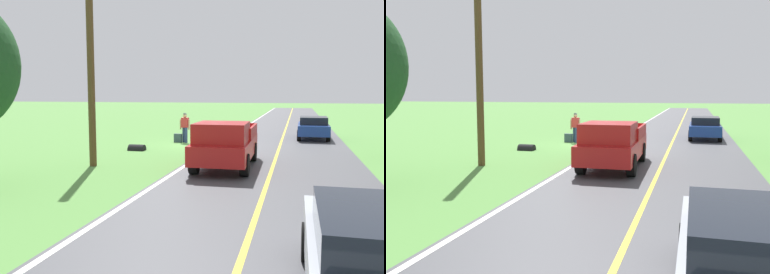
{
  "view_description": "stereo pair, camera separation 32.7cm",
  "coord_description": "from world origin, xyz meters",
  "views": [
    {
      "loc": [
        -5.23,
        22.48,
        2.88
      ],
      "look_at": [
        -1.94,
        9.62,
        1.46
      ],
      "focal_mm": 38.48,
      "sensor_mm": 36.0,
      "label": 1
    },
    {
      "loc": [
        -5.55,
        22.4,
        2.88
      ],
      "look_at": [
        -1.94,
        9.62,
        1.46
      ],
      "focal_mm": 38.48,
      "sensor_mm": 36.0,
      "label": 2
    }
  ],
  "objects": [
    {
      "name": "ground_plane",
      "position": [
        0.0,
        0.0,
        0.0
      ],
      "size": [
        200.0,
        200.0,
        0.0
      ],
      "primitive_type": "plane",
      "color": "#568E42"
    },
    {
      "name": "road_surface",
      "position": [
        -4.35,
        0.0,
        0.0
      ],
      "size": [
        7.14,
        120.0,
        0.0
      ],
      "primitive_type": "cube",
      "color": "#47474C",
      "rests_on": "ground"
    },
    {
      "name": "lane_edge_line",
      "position": [
        -0.96,
        0.0,
        0.01
      ],
      "size": [
        0.16,
        117.6,
        0.0
      ],
      "primitive_type": "cube",
      "color": "silver",
      "rests_on": "ground"
    },
    {
      "name": "lane_centre_line",
      "position": [
        -4.35,
        0.0,
        0.01
      ],
      "size": [
        0.14,
        117.6,
        0.0
      ],
      "primitive_type": "cube",
      "color": "gold",
      "rests_on": "ground"
    },
    {
      "name": "hitchhiker_walking",
      "position": [
        1.12,
        -0.66,
        0.98
      ],
      "size": [
        0.62,
        0.53,
        1.75
      ],
      "color": "navy",
      "rests_on": "ground"
    },
    {
      "name": "suitcase_carried",
      "position": [
        1.54,
        -0.61,
        0.25
      ],
      "size": [
        0.48,
        0.24,
        0.51
      ],
      "primitive_type": "cube",
      "rotation": [
        0.0,
        0.0,
        1.48
      ],
      "color": "#384C56",
      "rests_on": "ground"
    },
    {
      "name": "pickup_truck_passing",
      "position": [
        -2.58,
        6.99,
        0.97
      ],
      "size": [
        2.18,
        5.44,
        1.82
      ],
      "color": "#B21919",
      "rests_on": "ground"
    },
    {
      "name": "sedan_near_oncoming",
      "position": [
        -6.23,
        -4.48,
        0.75
      ],
      "size": [
        1.97,
        4.42,
        1.41
      ],
      "color": "navy",
      "rests_on": "ground"
    },
    {
      "name": "sedan_mid_oncoming",
      "position": [
        -6.33,
        16.79,
        0.75
      ],
      "size": [
        1.93,
        4.4,
        1.41
      ],
      "color": "#B2B7C1",
      "rests_on": "ground"
    },
    {
      "name": "utility_pole_roadside",
      "position": [
        2.58,
        7.83,
        3.54
      ],
      "size": [
        0.28,
        0.28,
        7.07
      ],
      "primitive_type": "cylinder",
      "color": "brown",
      "rests_on": "ground"
    },
    {
      "name": "drainage_culvert",
      "position": [
        2.59,
        3.21,
        0.0
      ],
      "size": [
        0.8,
        0.6,
        0.6
      ],
      "primitive_type": "cylinder",
      "rotation": [
        0.0,
        1.57,
        0.0
      ],
      "color": "black",
      "rests_on": "ground"
    }
  ]
}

